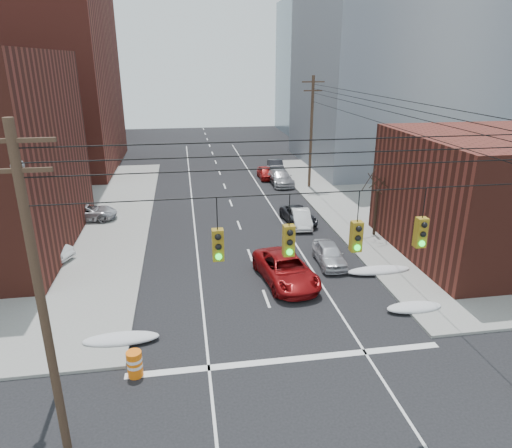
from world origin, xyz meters
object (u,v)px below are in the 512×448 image
object	(u,v)px
parked_car_d	(280,177)
red_pickup	(286,269)
parked_car_a	(329,254)
lot_car_a	(42,249)
parked_car_e	(266,173)
parked_car_c	(299,215)
parked_car_f	(276,167)
construction_barrel	(135,364)
parked_car_b	(301,218)
lot_car_b	(87,212)

from	to	relation	value
parked_car_d	red_pickup	bearing A→B (deg)	-101.66
parked_car_a	lot_car_a	world-z (taller)	lot_car_a
red_pickup	parked_car_e	distance (m)	24.88
parked_car_c	lot_car_a	xyz separation A→B (m)	(-18.29, -4.53, 0.20)
parked_car_f	lot_car_a	xyz separation A→B (m)	(-19.83, -21.38, 0.06)
parked_car_d	lot_car_a	distance (m)	25.46
construction_barrel	parked_car_b	bearing A→B (deg)	55.52
lot_car_a	parked_car_d	bearing A→B (deg)	-26.00
red_pickup	parked_car_d	world-z (taller)	red_pickup
red_pickup	parked_car_f	world-z (taller)	red_pickup
parked_car_a	lot_car_b	size ratio (longest dim) A/B	0.85
red_pickup	parked_car_f	distance (m)	27.25
construction_barrel	parked_car_e	bearing A→B (deg)	70.49
parked_car_d	construction_barrel	world-z (taller)	parked_car_d
parked_car_b	lot_car_a	world-z (taller)	lot_car_a
red_pickup	construction_barrel	distance (m)	10.88
parked_car_b	parked_car_d	bearing A→B (deg)	91.82
parked_car_d	construction_barrel	distance (m)	31.82
parked_car_c	construction_barrel	size ratio (longest dim) A/B	3.86
parked_car_a	parked_car_d	xyz separation A→B (m)	(1.08, 19.94, 0.09)
parked_car_d	lot_car_a	xyz separation A→B (m)	(-19.37, -16.52, 0.05)
parked_car_f	parked_car_b	bearing A→B (deg)	-89.64
parked_car_c	parked_car_d	xyz separation A→B (m)	(1.08, 11.99, 0.15)
parked_car_e	construction_barrel	distance (m)	33.95
parked_car_a	parked_car_b	world-z (taller)	parked_car_a
red_pickup	lot_car_a	bearing A→B (deg)	152.09
parked_car_a	parked_car_f	size ratio (longest dim) A/B	0.86
red_pickup	parked_car_f	bearing A→B (deg)	71.80
parked_car_a	parked_car_f	distance (m)	24.85
parked_car_a	parked_car_d	size ratio (longest dim) A/B	0.76
parked_car_c	lot_car_b	world-z (taller)	lot_car_b
parked_car_a	parked_car_b	xyz separation A→B (m)	(0.00, 7.16, -0.04)
red_pickup	parked_car_d	bearing A→B (deg)	70.74
parked_car_f	red_pickup	bearing A→B (deg)	-94.88
parked_car_d	parked_car_e	xyz separation A→B (m)	(-1.08, 2.70, -0.10)
parked_car_c	parked_car_f	distance (m)	16.91
parked_car_d	parked_car_e	bearing A→B (deg)	111.48
parked_car_d	parked_car_f	size ratio (longest dim) A/B	1.14
parked_car_b	parked_car_d	distance (m)	12.83
parked_car_f	lot_car_a	distance (m)	29.16
parked_car_b	lot_car_b	distance (m)	17.24
construction_barrel	parked_car_d	bearing A→B (deg)	67.02
construction_barrel	lot_car_a	bearing A→B (deg)	118.54
lot_car_a	construction_barrel	xyz separation A→B (m)	(6.95, -12.78, -0.23)
lot_car_a	red_pickup	bearing A→B (deg)	-86.40
parked_car_f	construction_barrel	distance (m)	36.50
parked_car_b	parked_car_c	xyz separation A→B (m)	(0.00, 0.80, -0.03)
lot_car_a	parked_car_b	bearing A→B (deg)	-54.92
red_pickup	parked_car_b	xyz separation A→B (m)	(3.30, 9.17, -0.16)
parked_car_c	parked_car_d	distance (m)	12.04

